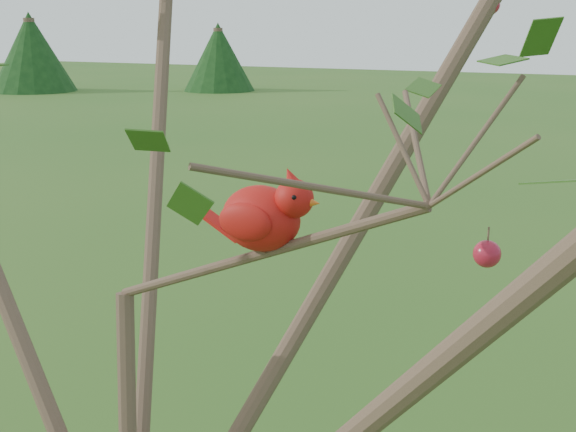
% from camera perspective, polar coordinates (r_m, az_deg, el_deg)
% --- Properties ---
extents(crabapple_tree, '(2.35, 2.05, 2.95)m').
position_cam_1_polar(crabapple_tree, '(1.24, -14.10, -0.92)').
color(crabapple_tree, '#473426').
rests_on(crabapple_tree, ground).
extents(cardinal, '(0.23, 0.12, 0.16)m').
position_cam_1_polar(cardinal, '(1.18, -1.83, 0.05)').
color(cardinal, red).
rests_on(cardinal, ground).
extents(distant_trees, '(40.18, 10.17, 3.59)m').
position_cam_1_polar(distant_trees, '(25.30, 19.97, 11.86)').
color(distant_trees, '#473426').
rests_on(distant_trees, ground).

